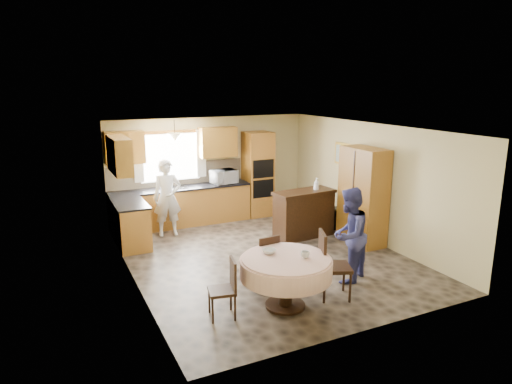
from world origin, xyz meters
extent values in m
cube|color=brown|center=(0.00, 0.00, 0.00)|extent=(5.00, 6.00, 0.01)
cube|color=white|center=(0.00, 0.00, 2.50)|extent=(5.00, 6.00, 0.01)
cube|color=#C6B87F|center=(0.00, 3.00, 1.25)|extent=(5.00, 0.02, 2.50)
cube|color=#C6B87F|center=(0.00, -3.00, 1.25)|extent=(5.00, 0.02, 2.50)
cube|color=#C6B87F|center=(-2.50, 0.00, 1.25)|extent=(0.02, 6.00, 2.50)
cube|color=#C6B87F|center=(2.50, 0.00, 1.25)|extent=(0.02, 6.00, 2.50)
cube|color=white|center=(-1.00, 2.98, 1.60)|extent=(1.40, 0.03, 1.10)
cube|color=white|center=(-1.75, 2.93, 1.65)|extent=(0.22, 0.02, 1.15)
cube|color=white|center=(-0.25, 2.93, 1.65)|extent=(0.22, 0.02, 1.15)
cube|color=#D28A38|center=(-0.85, 2.70, 0.44)|extent=(3.30, 0.60, 0.88)
cube|color=black|center=(-0.85, 2.70, 0.90)|extent=(3.30, 0.64, 0.04)
cube|color=#D28A38|center=(-2.20, 1.80, 0.44)|extent=(0.60, 1.20, 0.88)
cube|color=black|center=(-2.20, 1.80, 0.90)|extent=(0.64, 1.20, 0.04)
cube|color=tan|center=(-0.85, 2.99, 1.18)|extent=(3.30, 0.02, 0.55)
cube|color=#AF762B|center=(-2.05, 2.83, 1.91)|extent=(0.85, 0.33, 0.72)
cube|color=#AF762B|center=(0.15, 2.83, 1.91)|extent=(0.90, 0.33, 0.72)
cube|color=#AF762B|center=(-2.33, 1.80, 1.91)|extent=(0.33, 1.20, 0.72)
cube|color=#D28A38|center=(1.15, 2.69, 1.06)|extent=(0.66, 0.62, 2.12)
cube|color=black|center=(1.15, 2.38, 1.25)|extent=(0.56, 0.01, 0.45)
cube|color=black|center=(1.15, 2.38, 0.75)|extent=(0.56, 0.01, 0.45)
cone|color=beige|center=(-1.00, 2.50, 2.12)|extent=(0.36, 0.36, 0.18)
cube|color=#321C0D|center=(1.31, 0.73, 0.49)|extent=(1.40, 0.68, 0.97)
cube|color=black|center=(2.20, 0.90, 0.25)|extent=(0.39, 0.30, 0.50)
cube|color=#D28A38|center=(2.22, -0.12, 1.01)|extent=(0.53, 1.06, 2.02)
cylinder|color=#321C0D|center=(-0.62, -1.92, 0.36)|extent=(0.20, 0.20, 0.72)
cylinder|color=#321C0D|center=(-0.62, -1.92, 0.02)|extent=(0.61, 0.61, 0.04)
cylinder|color=#F0DFC5|center=(-0.62, -1.92, 0.76)|extent=(1.32, 1.32, 0.05)
cylinder|color=#F0DFC5|center=(-0.62, -1.92, 0.62)|extent=(1.38, 1.38, 0.28)
cube|color=#321C0D|center=(-1.60, -1.79, 0.40)|extent=(0.44, 0.44, 0.04)
cube|color=#321C0D|center=(-1.43, -1.82, 0.64)|extent=(0.11, 0.36, 0.45)
cylinder|color=#321C0D|center=(-1.76, -1.95, 0.19)|extent=(0.03, 0.03, 0.38)
cylinder|color=#321C0D|center=(-1.44, -1.95, 0.19)|extent=(0.03, 0.03, 0.38)
cylinder|color=#321C0D|center=(-1.76, -1.63, 0.19)|extent=(0.03, 0.03, 0.38)
cylinder|color=#321C0D|center=(-1.44, -1.63, 0.19)|extent=(0.03, 0.03, 0.38)
cube|color=#321C0D|center=(-0.59, -1.12, 0.42)|extent=(0.43, 0.43, 0.05)
cube|color=#321C0D|center=(-0.58, -1.30, 0.68)|extent=(0.38, 0.07, 0.47)
cylinder|color=#321C0D|center=(-0.76, -1.29, 0.20)|extent=(0.03, 0.03, 0.40)
cylinder|color=#321C0D|center=(-0.42, -1.29, 0.20)|extent=(0.03, 0.03, 0.40)
cylinder|color=#321C0D|center=(-0.76, -0.95, 0.20)|extent=(0.03, 0.03, 0.40)
cylinder|color=#321C0D|center=(-0.42, -0.95, 0.20)|extent=(0.03, 0.03, 0.40)
cube|color=#321C0D|center=(0.23, -1.97, 0.50)|extent=(0.61, 0.61, 0.06)
cube|color=#321C0D|center=(0.04, -1.89, 0.80)|extent=(0.21, 0.43, 0.56)
cylinder|color=#321C0D|center=(0.03, -2.17, 0.24)|extent=(0.04, 0.04, 0.48)
cylinder|color=#321C0D|center=(0.43, -2.17, 0.24)|extent=(0.04, 0.04, 0.48)
cylinder|color=#321C0D|center=(0.03, -1.77, 0.24)|extent=(0.04, 0.04, 0.48)
cylinder|color=#321C0D|center=(0.43, -1.77, 0.24)|extent=(0.04, 0.04, 0.48)
cube|color=gold|center=(2.47, 0.95, 1.72)|extent=(0.05, 0.60, 0.49)
cube|color=#9EB4BA|center=(2.44, 0.95, 1.72)|extent=(0.01, 0.49, 0.39)
imported|color=silver|center=(0.22, 2.65, 1.08)|extent=(0.66, 0.50, 0.33)
imported|color=silver|center=(-1.33, 2.13, 0.85)|extent=(0.66, 0.47, 1.69)
imported|color=navy|center=(0.80, -1.55, 0.81)|extent=(1.00, 0.94, 1.63)
imported|color=#B2B2B2|center=(1.06, 0.73, 1.00)|extent=(0.22, 0.22, 0.05)
imported|color=silver|center=(1.61, 0.73, 1.13)|extent=(0.14, 0.14, 0.32)
imported|color=#B2B2B2|center=(-0.37, -2.05, 0.84)|extent=(0.16, 0.16, 0.10)
imported|color=#B2B2B2|center=(-0.77, -1.65, 0.82)|extent=(0.22, 0.22, 0.07)
camera|label=1|loc=(-3.76, -7.43, 3.32)|focal=32.00mm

